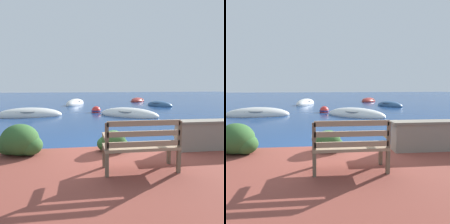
# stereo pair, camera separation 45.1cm
# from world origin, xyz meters

# --- Properties ---
(ground_plane) EXTENTS (80.00, 80.00, 0.00)m
(ground_plane) POSITION_xyz_m (0.00, 0.00, 0.00)
(ground_plane) COLOR navy
(park_bench) EXTENTS (1.31, 0.48, 0.93)m
(park_bench) POSITION_xyz_m (0.07, -1.60, 0.70)
(park_bench) COLOR brown
(park_bench) RESTS_ON patio_terrace
(stone_wall) EXTENTS (2.43, 0.39, 0.68)m
(stone_wall) POSITION_xyz_m (2.37, -0.56, 0.57)
(stone_wall) COLOR gray
(stone_wall) RESTS_ON patio_terrace
(hedge_clump_far_left) EXTENTS (0.99, 0.71, 0.67)m
(hedge_clump_far_left) POSITION_xyz_m (-2.27, -0.39, 0.51)
(hedge_clump_far_left) COLOR #2D5628
(hedge_clump_far_left) RESTS_ON patio_terrace
(hedge_clump_left) EXTENTS (0.70, 0.51, 0.48)m
(hedge_clump_left) POSITION_xyz_m (-0.26, -0.40, 0.43)
(hedge_clump_left) COLOR #2D5628
(hedge_clump_left) RESTS_ON patio_terrace
(hedge_clump_centre) EXTENTS (0.81, 0.58, 0.55)m
(hedge_clump_centre) POSITION_xyz_m (2.46, -0.32, 0.46)
(hedge_clump_centre) COLOR #284C23
(hedge_clump_centre) RESTS_ON patio_terrace
(rowboat_nearest) EXTENTS (3.45, 2.99, 0.79)m
(rowboat_nearest) POSITION_xyz_m (1.62, 6.36, 0.07)
(rowboat_nearest) COLOR silver
(rowboat_nearest) RESTS_ON ground_plane
(rowboat_mid) EXTENTS (3.45, 1.37, 0.82)m
(rowboat_mid) POSITION_xyz_m (-3.70, 6.93, 0.07)
(rowboat_mid) COLOR silver
(rowboat_mid) RESTS_ON ground_plane
(rowboat_far) EXTENTS (2.09, 2.60, 0.67)m
(rowboat_far) POSITION_xyz_m (5.22, 11.31, 0.06)
(rowboat_far) COLOR #2D517A
(rowboat_far) RESTS_ON ground_plane
(rowboat_outer) EXTENTS (1.96, 2.98, 0.88)m
(rowboat_outer) POSITION_xyz_m (-1.41, 13.15, 0.07)
(rowboat_outer) COLOR silver
(rowboat_outer) RESTS_ON ground_plane
(rowboat_distant) EXTENTS (2.20, 2.64, 0.66)m
(rowboat_distant) POSITION_xyz_m (4.63, 15.85, 0.06)
(rowboat_distant) COLOR #9E2D28
(rowboat_distant) RESTS_ON ground_plane
(mooring_buoy) EXTENTS (0.61, 0.61, 0.56)m
(mooring_buoy) POSITION_xyz_m (-0.03, 8.09, 0.10)
(mooring_buoy) COLOR red
(mooring_buoy) RESTS_ON ground_plane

